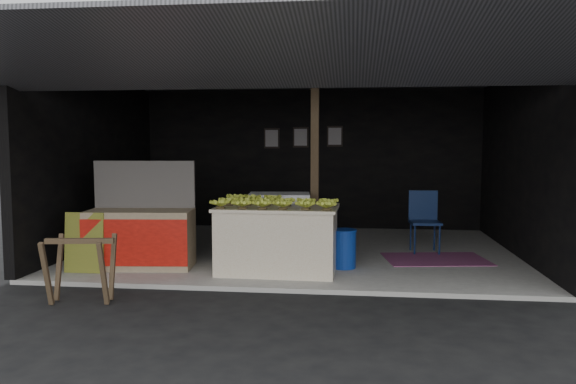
# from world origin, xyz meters

# --- Properties ---
(ground) EXTENTS (80.00, 80.00, 0.00)m
(ground) POSITION_xyz_m (0.00, 0.00, 0.00)
(ground) COLOR black
(ground) RESTS_ON ground
(concrete_slab) EXTENTS (7.00, 5.00, 0.06)m
(concrete_slab) POSITION_xyz_m (0.00, 2.50, 0.03)
(concrete_slab) COLOR gray
(concrete_slab) RESTS_ON ground
(shophouse) EXTENTS (7.40, 7.29, 3.02)m
(shophouse) POSITION_xyz_m (0.00, 2.82, 2.10)
(shophouse) COLOR black
(shophouse) RESTS_ON ground
(banana_table) EXTENTS (1.66, 1.04, 0.90)m
(banana_table) POSITION_xyz_m (-0.14, 0.88, 0.51)
(banana_table) COLOR silver
(banana_table) RESTS_ON concrete_slab
(banana_pile) EXTENTS (1.53, 0.94, 0.18)m
(banana_pile) POSITION_xyz_m (-0.14, 0.88, 1.05)
(banana_pile) COLOR gold
(banana_pile) RESTS_ON banana_table
(white_crate) EXTENTS (0.96, 0.70, 1.01)m
(white_crate) POSITION_xyz_m (-0.22, 1.66, 0.56)
(white_crate) COLOR white
(white_crate) RESTS_ON concrete_slab
(neighbor_stall) EXTENTS (1.51, 0.80, 1.50)m
(neighbor_stall) POSITION_xyz_m (-2.09, 0.92, 0.51)
(neighbor_stall) COLOR #998466
(neighbor_stall) RESTS_ON concrete_slab
(green_signboard) EXTENTS (0.55, 0.12, 0.82)m
(green_signboard) POSITION_xyz_m (-2.74, 0.52, 0.47)
(green_signboard) COLOR black
(green_signboard) RESTS_ON concrete_slab
(sawhorse) EXTENTS (0.77, 0.75, 0.75)m
(sawhorse) POSITION_xyz_m (-2.17, -0.70, 0.47)
(sawhorse) COLOR #4E3B27
(sawhorse) RESTS_ON ground
(water_barrel) EXTENTS (0.35, 0.35, 0.52)m
(water_barrel) POSITION_xyz_m (0.76, 1.23, 0.32)
(water_barrel) COLOR navy
(water_barrel) RESTS_ON concrete_slab
(plastic_chair) EXTENTS (0.49, 0.49, 0.99)m
(plastic_chair) POSITION_xyz_m (2.03, 2.57, 0.64)
(plastic_chair) COLOR #0B193E
(plastic_chair) RESTS_ON concrete_slab
(magenta_rug) EXTENTS (1.63, 1.21, 0.01)m
(magenta_rug) POSITION_xyz_m (2.14, 1.95, 0.07)
(magenta_rug) COLOR #771A5C
(magenta_rug) RESTS_ON concrete_slab
(picture_frames) EXTENTS (1.62, 0.04, 0.46)m
(picture_frames) POSITION_xyz_m (-0.17, 4.89, 1.93)
(picture_frames) COLOR black
(picture_frames) RESTS_ON shophouse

